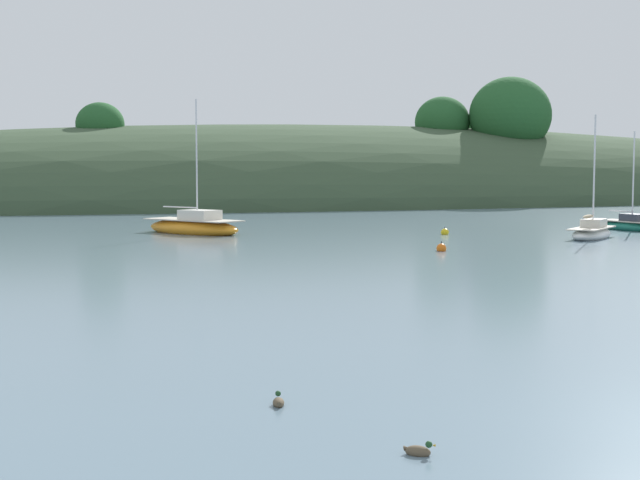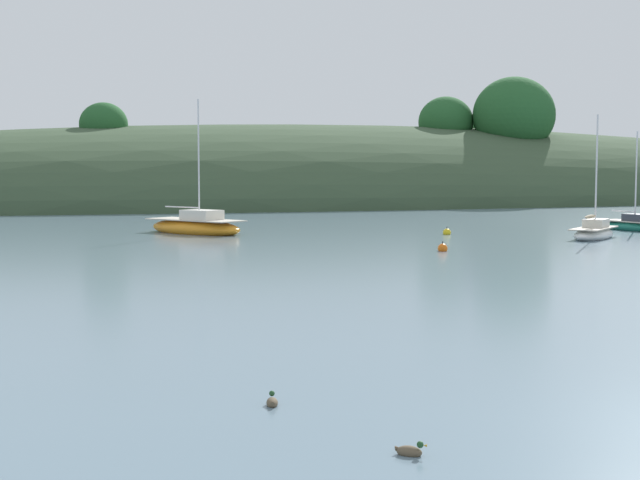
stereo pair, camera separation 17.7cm
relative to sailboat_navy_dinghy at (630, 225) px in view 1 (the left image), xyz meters
name	(u,v)px [view 1 (the left image)]	position (x,y,z in m)	size (l,w,h in m)	color
far_shoreline_hill	(353,201)	(0.38, 45.32, -0.18)	(150.00, 36.00, 21.31)	#384C33
sailboat_navy_dinghy	(630,225)	(0.00, 0.00, 0.00)	(2.04, 4.68, 6.00)	#196B56
sailboat_orange_cutter	(194,226)	(-24.98, 6.04, 0.10)	(5.46, 6.80, 7.76)	orange
sailboat_red_portside	(592,232)	(-6.02, -4.52, 0.02)	(4.69, 4.20, 6.64)	white
mooring_buoy_inner	(445,232)	(-12.04, 0.48, -0.18)	(0.44, 0.44, 0.54)	yellow
mooring_buoy_outer	(441,248)	(-16.84, -8.39, -0.18)	(0.44, 0.44, 0.54)	orange
duck_lone_right	(278,402)	(-31.38, -30.99, -0.25)	(0.26, 0.42, 0.24)	brown
duck_trailing	(418,451)	(-30.39, -33.94, -0.25)	(0.38, 0.36, 0.24)	brown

